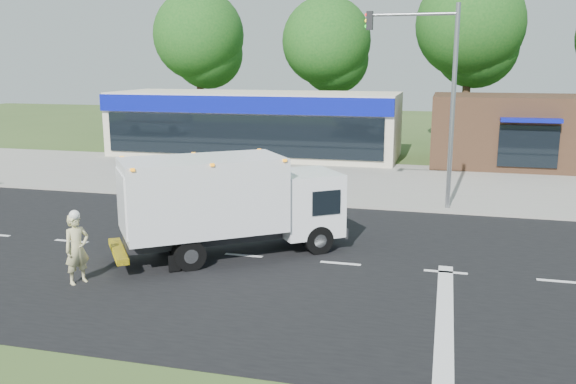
% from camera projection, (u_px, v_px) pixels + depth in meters
% --- Properties ---
extents(ground, '(120.00, 120.00, 0.00)m').
position_uv_depth(ground, '(340.00, 264.00, 17.90)').
color(ground, '#385123').
rests_on(ground, ground).
extents(road_asphalt, '(60.00, 14.00, 0.02)m').
position_uv_depth(road_asphalt, '(340.00, 264.00, 17.90)').
color(road_asphalt, black).
rests_on(road_asphalt, ground).
extents(sidewalk, '(60.00, 2.40, 0.12)m').
position_uv_depth(sidewalk, '(374.00, 202.00, 25.65)').
color(sidewalk, gray).
rests_on(sidewalk, ground).
extents(parking_apron, '(60.00, 9.00, 0.02)m').
position_uv_depth(parking_apron, '(387.00, 178.00, 31.15)').
color(parking_apron, gray).
rests_on(parking_apron, ground).
extents(lane_markings, '(55.20, 7.00, 0.01)m').
position_uv_depth(lane_markings, '(382.00, 283.00, 16.29)').
color(lane_markings, silver).
rests_on(lane_markings, road_asphalt).
extents(ems_box_truck, '(6.86, 5.83, 3.08)m').
position_uv_depth(ems_box_truck, '(228.00, 199.00, 18.34)').
color(ems_box_truck, black).
rests_on(ems_box_truck, ground).
extents(emergency_worker, '(0.73, 0.83, 2.01)m').
position_uv_depth(emergency_worker, '(77.00, 248.00, 16.14)').
color(emergency_worker, '#C9C086').
rests_on(emergency_worker, ground).
extents(retail_strip_mall, '(18.00, 6.20, 4.00)m').
position_uv_depth(retail_strip_mall, '(254.00, 124.00, 38.57)').
color(retail_strip_mall, beige).
rests_on(retail_strip_mall, ground).
extents(brown_storefront, '(10.00, 6.70, 4.00)m').
position_uv_depth(brown_storefront, '(522.00, 131.00, 34.67)').
color(brown_storefront, '#382316').
rests_on(brown_storefront, ground).
extents(traffic_signal_pole, '(3.51, 0.25, 8.00)m').
position_uv_depth(traffic_signal_pole, '(437.00, 86.00, 23.49)').
color(traffic_signal_pole, gray).
rests_on(traffic_signal_pole, ground).
extents(background_trees, '(36.77, 7.39, 12.10)m').
position_uv_depth(background_trees, '(398.00, 40.00, 43.24)').
color(background_trees, '#332114').
rests_on(background_trees, ground).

